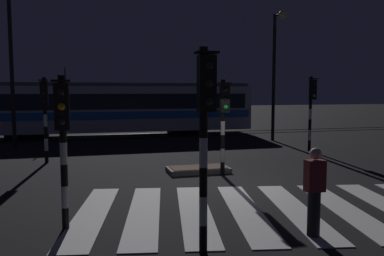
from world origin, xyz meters
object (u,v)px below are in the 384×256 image
at_px(traffic_light_corner_near_left, 63,129).
at_px(pedestrian_waiting_at_kerb, 314,192).
at_px(traffic_light_corner_far_right, 312,102).
at_px(traffic_light_median_centre, 224,113).
at_px(street_lamp_trackside_left, 10,43).
at_px(tram, 111,108).
at_px(traffic_light_kerb_mid_left, 205,120).
at_px(traffic_light_corner_far_left, 45,107).
at_px(street_lamp_trackside_right, 276,60).

distance_m(traffic_light_corner_near_left, pedestrian_waiting_at_kerb, 4.97).
height_order(traffic_light_corner_far_right, traffic_light_corner_near_left, traffic_light_corner_far_right).
relative_size(traffic_light_median_centre, pedestrian_waiting_at_kerb, 1.83).
bearing_deg(traffic_light_corner_far_right, street_lamp_trackside_left, 163.14).
bearing_deg(tram, traffic_light_kerb_mid_left, -88.82).
relative_size(traffic_light_corner_far_right, traffic_light_median_centre, 1.10).
bearing_deg(traffic_light_corner_far_right, traffic_light_kerb_mid_left, -129.32).
height_order(traffic_light_median_centre, street_lamp_trackside_left, street_lamp_trackside_left).
xyz_separation_m(traffic_light_corner_near_left, traffic_light_corner_far_left, (-1.05, 7.93, 0.14)).
height_order(street_lamp_trackside_left, pedestrian_waiting_at_kerb, street_lamp_trackside_left).
xyz_separation_m(traffic_light_corner_far_right, street_lamp_trackside_left, (-13.25, 4.01, 2.69)).
distance_m(traffic_light_median_centre, street_lamp_trackside_left, 11.42).
distance_m(traffic_light_corner_far_right, traffic_light_corner_near_left, 13.11).
relative_size(traffic_light_corner_far_left, street_lamp_trackside_right, 0.47).
bearing_deg(traffic_light_corner_far_left, street_lamp_trackside_left, 113.88).
xyz_separation_m(traffic_light_median_centre, pedestrian_waiting_at_kerb, (-0.17, -5.55, -1.19)).
xyz_separation_m(traffic_light_kerb_mid_left, street_lamp_trackside_right, (8.20, 13.67, 2.14)).
bearing_deg(traffic_light_kerb_mid_left, traffic_light_corner_near_left, 141.11).
xyz_separation_m(traffic_light_corner_near_left, street_lamp_trackside_right, (10.53, 11.80, 2.42)).
bearing_deg(tram, street_lamp_trackside_left, -136.39).
height_order(street_lamp_trackside_right, tram, street_lamp_trackside_right).
xyz_separation_m(traffic_light_median_centre, street_lamp_trackside_right, (5.79, 7.83, 2.38)).
height_order(street_lamp_trackside_right, pedestrian_waiting_at_kerb, street_lamp_trackside_right).
bearing_deg(pedestrian_waiting_at_kerb, traffic_light_kerb_mid_left, -172.62).
relative_size(traffic_light_corner_far_left, tram, 0.19).
relative_size(traffic_light_corner_far_right, traffic_light_corner_far_left, 1.04).
relative_size(street_lamp_trackside_left, tram, 0.45).
relative_size(traffic_light_kerb_mid_left, traffic_light_corner_near_left, 1.13).
bearing_deg(traffic_light_median_centre, pedestrian_waiting_at_kerb, -91.70).
relative_size(traffic_light_corner_far_left, pedestrian_waiting_at_kerb, 1.92).
distance_m(traffic_light_corner_near_left, street_lamp_trackside_left, 12.67).
bearing_deg(traffic_light_corner_near_left, pedestrian_waiting_at_kerb, -19.10).
bearing_deg(traffic_light_median_centre, traffic_light_corner_far_right, 35.32).
bearing_deg(street_lamp_trackside_left, street_lamp_trackside_right, -0.85).
distance_m(traffic_light_kerb_mid_left, pedestrian_waiting_at_kerb, 2.68).
height_order(traffic_light_corner_near_left, pedestrian_waiting_at_kerb, traffic_light_corner_near_left).
xyz_separation_m(street_lamp_trackside_left, tram, (4.80, 4.57, -3.20)).
relative_size(street_lamp_trackside_right, pedestrian_waiting_at_kerb, 4.08).
xyz_separation_m(traffic_light_kerb_mid_left, tram, (-0.38, 18.44, -0.55)).
relative_size(tram, pedestrian_waiting_at_kerb, 10.27).
bearing_deg(traffic_light_corner_far_left, traffic_light_corner_near_left, -82.44).
bearing_deg(traffic_light_corner_near_left, street_lamp_trackside_left, 103.38).
bearing_deg(street_lamp_trackside_left, traffic_light_corner_far_left, -66.12).
distance_m(street_lamp_trackside_right, street_lamp_trackside_left, 13.39).
bearing_deg(traffic_light_kerb_mid_left, tram, 91.18).
relative_size(traffic_light_median_centre, traffic_light_corner_far_left, 0.95).
height_order(traffic_light_median_centre, street_lamp_trackside_right, street_lamp_trackside_right).
distance_m(traffic_light_kerb_mid_left, street_lamp_trackside_left, 15.04).
height_order(traffic_light_corner_far_right, pedestrian_waiting_at_kerb, traffic_light_corner_far_right).
height_order(traffic_light_corner_far_left, street_lamp_trackside_right, street_lamp_trackside_right).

